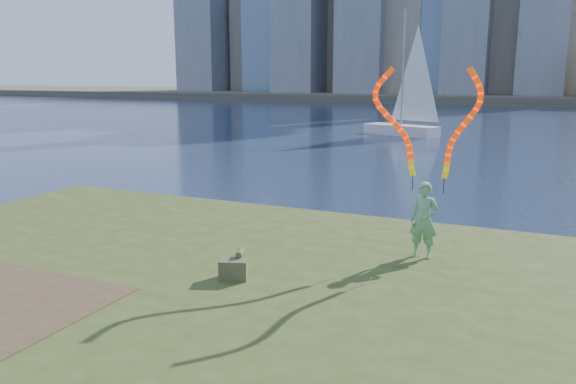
% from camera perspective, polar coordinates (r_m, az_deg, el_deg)
% --- Properties ---
extents(ground, '(320.00, 320.00, 0.00)m').
position_cam_1_polar(ground, '(10.80, -6.32, -11.21)').
color(ground, '#192640').
rests_on(ground, ground).
extents(grassy_knoll, '(20.00, 18.00, 0.80)m').
position_cam_1_polar(grassy_knoll, '(8.95, -14.11, -14.20)').
color(grassy_knoll, '#364518').
rests_on(grassy_knoll, ground).
extents(far_shore, '(320.00, 40.00, 1.20)m').
position_cam_1_polar(far_shore, '(103.70, 21.84, 8.95)').
color(far_shore, '#494435').
rests_on(far_shore, ground).
extents(woman_with_ribbons, '(1.98, 0.36, 3.86)m').
position_cam_1_polar(woman_with_ribbons, '(10.76, 13.91, 0.96)').
color(woman_with_ribbons, '#137D1C').
rests_on(woman_with_ribbons, grassy_knoll).
extents(canvas_bag, '(0.55, 0.62, 0.45)m').
position_cam_1_polar(canvas_bag, '(9.68, -5.49, -7.69)').
color(canvas_bag, '#454929').
rests_on(canvas_bag, grassy_knoll).
extents(sailboat, '(5.69, 3.58, 8.73)m').
position_cam_1_polar(sailboat, '(41.03, 11.80, 7.75)').
color(sailboat, silver).
rests_on(sailboat, ground).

